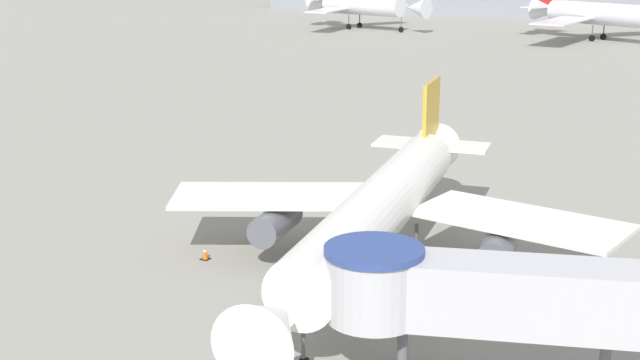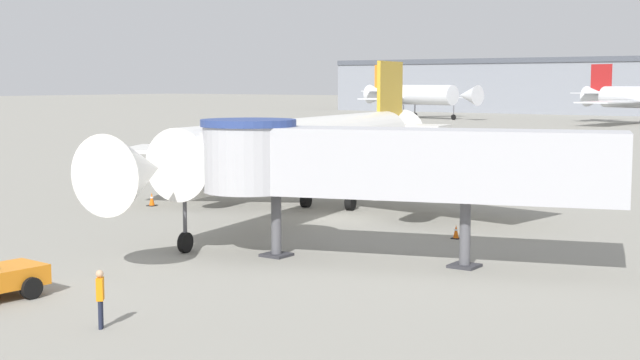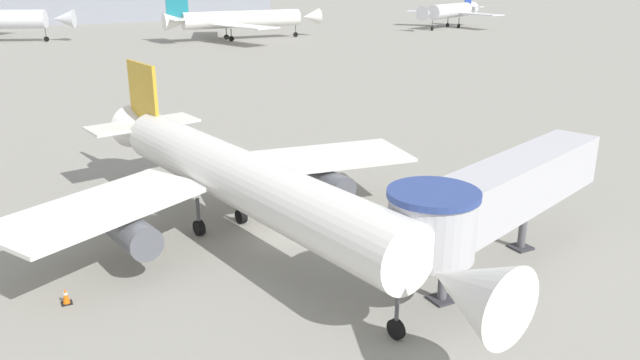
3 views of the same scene
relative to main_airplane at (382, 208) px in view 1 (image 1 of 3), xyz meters
The scene contains 7 objects.
ground_plane 4.49m from the main_airplane, 11.72° to the right, with size 800.00×800.00×0.00m, color gray.
main_airplane is the anchor object (origin of this frame).
jet_bridge 13.77m from the main_airplane, 44.10° to the right, with size 17.16×8.07×5.86m.
traffic_cone_starboard_wing 11.18m from the main_airplane, 13.96° to the right, with size 0.40×0.40×0.67m.
traffic_cone_port_wing 10.76m from the main_airplane, 164.53° to the right, with size 0.49×0.49×0.81m.
background_jet_orange_tail 136.26m from the main_airplane, 116.10° to the left, with size 28.86×29.71×11.19m.
background_jet_red_tail 123.52m from the main_airplane, 95.16° to the left, with size 35.99×36.99×10.87m.
Camera 1 is at (16.41, -41.64, 17.88)m, focal length 50.00 mm.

